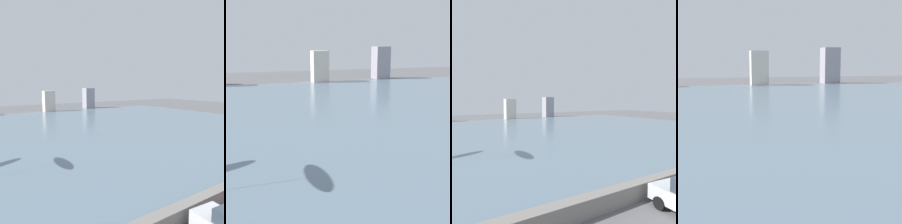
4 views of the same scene
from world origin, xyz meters
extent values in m
cube|color=slate|center=(0.00, 3.36, 0.45)|extent=(60.00, 0.70, 0.90)
cube|color=slate|center=(0.00, 30.06, 0.05)|extent=(84.00, 52.00, 0.10)
cube|color=beige|center=(7.26, 56.15, 2.88)|extent=(2.89, 2.61, 5.77)
cube|color=gray|center=(20.42, 57.90, 3.22)|extent=(2.89, 3.01, 6.44)
cylinder|color=black|center=(0.11, 1.82, 0.32)|extent=(0.27, 0.66, 0.64)
camera|label=1|loc=(-10.39, -3.86, 7.35)|focal=34.69mm
camera|label=2|loc=(-7.60, -0.58, 7.30)|focal=50.71mm
camera|label=3|loc=(-10.70, -4.23, 5.30)|focal=33.88mm
camera|label=4|loc=(-0.54, -1.12, 4.56)|focal=54.70mm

